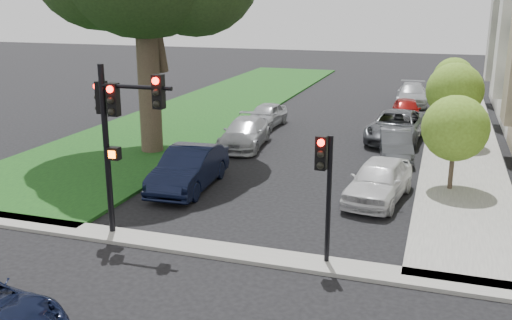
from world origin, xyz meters
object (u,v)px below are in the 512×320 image
(car_parked_3, at_px, (406,110))
(car_parked_7, at_px, (266,115))
(car_parked_0, at_px, (379,180))
(small_tree_a, at_px, (455,128))
(small_tree_b, at_px, (455,91))
(car_parked_1, at_px, (396,145))
(car_parked_6, at_px, (245,133))
(small_tree_c, at_px, (453,78))
(car_parked_2, at_px, (397,126))
(car_parked_4, at_px, (412,94))
(traffic_signal_secondary, at_px, (325,176))
(car_parked_5, at_px, (189,168))
(traffic_signal_main, at_px, (117,121))

(car_parked_3, relative_size, car_parked_7, 1.00)
(car_parked_0, xyz_separation_m, car_parked_7, (-7.60, 10.63, -0.08))
(small_tree_a, xyz_separation_m, small_tree_b, (0.00, 7.48, 0.29))
(small_tree_a, xyz_separation_m, car_parked_3, (-2.54, 12.97, -1.79))
(small_tree_a, relative_size, car_parked_1, 0.94)
(car_parked_6, bearing_deg, small_tree_c, 43.62)
(car_parked_2, distance_m, car_parked_4, 11.19)
(small_tree_a, bearing_deg, car_parked_7, 139.00)
(traffic_signal_secondary, bearing_deg, small_tree_b, 77.54)
(small_tree_c, height_order, car_parked_5, small_tree_c)
(car_parked_4, relative_size, car_parked_7, 1.26)
(car_parked_6, bearing_deg, car_parked_7, 89.10)
(traffic_signal_secondary, height_order, car_parked_0, traffic_signal_secondary)
(small_tree_b, xyz_separation_m, car_parked_4, (-2.57, 11.40, -2.03))
(car_parked_3, bearing_deg, car_parked_4, 83.54)
(car_parked_2, bearing_deg, small_tree_c, 76.12)
(traffic_signal_secondary, distance_m, car_parked_5, 8.13)
(car_parked_0, bearing_deg, small_tree_c, 89.96)
(car_parked_4, xyz_separation_m, car_parked_5, (-7.03, -21.66, 0.08))
(small_tree_b, distance_m, small_tree_c, 7.78)
(car_parked_3, bearing_deg, small_tree_a, -85.67)
(traffic_signal_main, relative_size, car_parked_1, 1.35)
(small_tree_c, bearing_deg, car_parked_5, -118.04)
(car_parked_0, relative_size, car_parked_7, 1.12)
(car_parked_0, xyz_separation_m, car_parked_3, (-0.05, 14.83, -0.08))
(car_parked_6, relative_size, car_parked_7, 1.20)
(car_parked_3, xyz_separation_m, car_parked_4, (-0.03, 5.90, 0.05))
(car_parked_3, height_order, car_parked_7, car_parked_3)
(small_tree_c, bearing_deg, car_parked_2, -109.45)
(small_tree_b, height_order, car_parked_3, small_tree_b)
(car_parked_0, relative_size, car_parked_4, 0.89)
(car_parked_3, xyz_separation_m, car_parked_7, (-7.54, -4.20, -0.00))
(small_tree_b, bearing_deg, traffic_signal_main, -122.38)
(car_parked_0, bearing_deg, car_parked_2, 99.32)
(car_parked_5, distance_m, car_parked_7, 11.56)
(car_parked_6, height_order, car_parked_7, car_parked_6)
(small_tree_a, height_order, car_parked_7, small_tree_a)
(small_tree_c, relative_size, traffic_signal_main, 0.70)
(traffic_signal_secondary, relative_size, car_parked_0, 0.82)
(car_parked_1, distance_m, car_parked_2, 3.57)
(small_tree_a, height_order, car_parked_4, small_tree_a)
(car_parked_0, xyz_separation_m, car_parked_1, (0.08, 6.00, -0.11))
(car_parked_3, bearing_deg, car_parked_2, -98.14)
(car_parked_1, relative_size, car_parked_2, 0.71)
(car_parked_1, bearing_deg, small_tree_c, 69.10)
(small_tree_c, height_order, car_parked_3, small_tree_c)
(car_parked_3, distance_m, car_parked_5, 17.27)
(car_parked_3, bearing_deg, car_parked_0, -96.56)
(car_parked_2, bearing_deg, car_parked_1, -80.22)
(traffic_signal_main, height_order, car_parked_5, traffic_signal_main)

